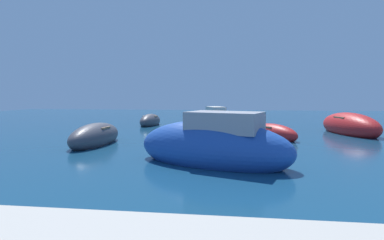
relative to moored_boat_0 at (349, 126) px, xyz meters
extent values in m
ellipsoid|color=#B21E1E|center=(0.00, 0.00, 0.00)|extent=(2.74, 5.28, 1.60)
cube|color=brown|center=(0.00, 0.00, 0.52)|extent=(1.59, 1.27, 0.08)
ellipsoid|color=#197233|center=(-7.99, 1.10, -0.12)|extent=(2.60, 3.88, 1.17)
cube|color=beige|center=(-7.87, 0.83, 0.65)|extent=(1.39, 1.76, 0.85)
ellipsoid|color=#1E479E|center=(-7.55, -8.72, 0.07)|extent=(5.71, 3.76, 1.85)
cube|color=gray|center=(-7.15, -8.87, 0.95)|extent=(2.64, 2.10, 0.65)
ellipsoid|color=#B21E1E|center=(-4.76, -2.66, -0.17)|extent=(2.78, 3.24, 1.01)
cube|color=brown|center=(-4.76, -2.66, 0.18)|extent=(1.10, 1.04, 0.08)
ellipsoid|color=#3F3F47|center=(-13.10, -5.48, -0.10)|extent=(1.54, 4.05, 1.26)
cube|color=brown|center=(-13.10, -5.48, 0.32)|extent=(1.15, 0.84, 0.08)
ellipsoid|color=#3F3F47|center=(-12.91, 3.44, -0.14)|extent=(1.41, 3.17, 1.11)
cube|color=brown|center=(-12.91, 3.44, 0.23)|extent=(1.02, 0.68, 0.08)
camera|label=1|loc=(-7.02, -18.49, 1.79)|focal=28.09mm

